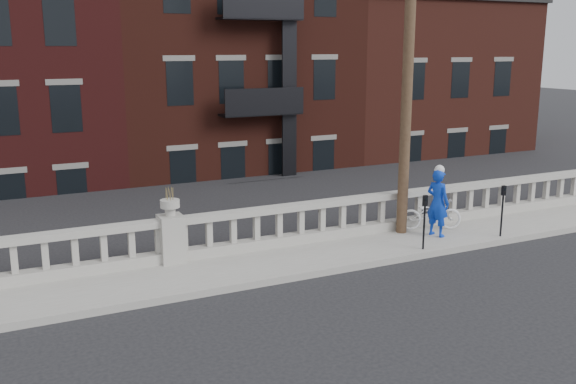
# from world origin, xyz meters

# --- Properties ---
(ground) EXTENTS (120.00, 120.00, 0.00)m
(ground) POSITION_xyz_m (0.00, 0.00, 0.00)
(ground) COLOR black
(ground) RESTS_ON ground
(sidewalk) EXTENTS (32.00, 2.20, 0.15)m
(sidewalk) POSITION_xyz_m (0.00, 3.00, 0.07)
(sidewalk) COLOR gray
(sidewalk) RESTS_ON ground
(balustrade) EXTENTS (28.00, 0.34, 1.03)m
(balustrade) POSITION_xyz_m (0.00, 3.95, 0.64)
(balustrade) COLOR gray
(balustrade) RESTS_ON sidewalk
(planter_pedestal) EXTENTS (0.55, 0.55, 1.76)m
(planter_pedestal) POSITION_xyz_m (0.00, 3.95, 0.83)
(planter_pedestal) COLOR gray
(planter_pedestal) RESTS_ON sidewalk
(lower_level) EXTENTS (80.00, 44.00, 20.80)m
(lower_level) POSITION_xyz_m (0.56, 23.04, 2.63)
(lower_level) COLOR #605E59
(lower_level) RESTS_ON ground
(utility_pole) EXTENTS (1.60, 0.28, 10.00)m
(utility_pole) POSITION_xyz_m (6.20, 3.60, 5.24)
(utility_pole) COLOR #422D1E
(utility_pole) RESTS_ON sidewalk
(parking_meter_b) EXTENTS (0.10, 0.09, 1.36)m
(parking_meter_b) POSITION_xyz_m (5.81, 2.15, 1.00)
(parking_meter_b) COLOR black
(parking_meter_b) RESTS_ON sidewalk
(parking_meter_c) EXTENTS (0.10, 0.09, 1.36)m
(parking_meter_c) POSITION_xyz_m (8.32, 2.15, 1.00)
(parking_meter_c) COLOR black
(parking_meter_c) RESTS_ON sidewalk
(bicycle) EXTENTS (1.78, 1.17, 0.88)m
(bicycle) POSITION_xyz_m (7.06, 3.48, 0.59)
(bicycle) COLOR white
(bicycle) RESTS_ON sidewalk
(cyclist) EXTENTS (0.59, 0.74, 1.78)m
(cyclist) POSITION_xyz_m (6.83, 2.93, 1.04)
(cyclist) COLOR #0C33B7
(cyclist) RESTS_ON sidewalk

